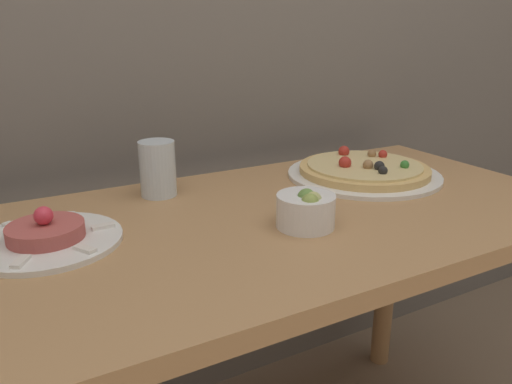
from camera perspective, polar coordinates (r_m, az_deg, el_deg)
The scene contains 5 objects.
dining_table at distance 1.01m, azimuth -0.20°, elevation -8.56°, with size 1.38×0.65×0.73m.
pizza_plate at distance 1.25m, azimuth 12.24°, elevation 2.41°, with size 0.37×0.37×0.06m.
tartare_plate at distance 0.92m, azimuth -22.82°, elevation -4.70°, with size 0.25×0.25×0.07m.
small_bowl at distance 0.92m, azimuth 5.76°, elevation -1.95°, with size 0.11×0.11×0.07m.
drinking_glass at distance 1.10m, azimuth -11.17°, elevation 2.64°, with size 0.08×0.08×0.12m.
Camera 1 is at (-0.43, -0.47, 1.09)m, focal length 35.00 mm.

